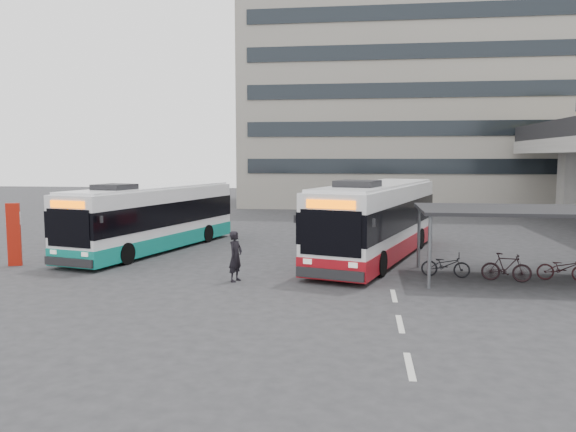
# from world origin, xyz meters

# --- Properties ---
(ground) EXTENTS (120.00, 120.00, 0.00)m
(ground) POSITION_xyz_m (0.00, 0.00, 0.00)
(ground) COLOR #28282B
(ground) RESTS_ON ground
(bike_shelter) EXTENTS (10.00, 4.00, 2.54)m
(bike_shelter) POSITION_xyz_m (8.50, 3.00, 1.52)
(bike_shelter) COLOR #595B60
(bike_shelter) RESTS_ON ground
(office_block) EXTENTS (30.00, 15.00, 25.00)m
(office_block) POSITION_xyz_m (6.00, 36.00, 12.50)
(office_block) COLOR gray
(office_block) RESTS_ON ground
(road_markings) EXTENTS (0.15, 7.60, 0.01)m
(road_markings) POSITION_xyz_m (2.50, -3.00, 0.01)
(road_markings) COLOR beige
(road_markings) RESTS_ON ground
(bus_main) EXTENTS (5.83, 11.89, 3.45)m
(bus_main) POSITION_xyz_m (2.14, 6.70, 1.60)
(bus_main) COLOR white
(bus_main) RESTS_ON ground
(bus_teal) EXTENTS (4.95, 11.08, 3.20)m
(bus_teal) POSITION_xyz_m (-8.15, 7.39, 1.49)
(bus_teal) COLOR white
(bus_teal) RESTS_ON ground
(pedestrian) EXTENTS (0.60, 0.75, 1.77)m
(pedestrian) POSITION_xyz_m (-2.88, 1.40, 0.89)
(pedestrian) COLOR black
(pedestrian) RESTS_ON ground
(sign_totem_mid) EXTENTS (0.53, 0.32, 2.52)m
(sign_totem_mid) POSITION_xyz_m (-12.28, 3.02, 1.30)
(sign_totem_mid) COLOR #A6170A
(sign_totem_mid) RESTS_ON ground
(sign_totem_north) EXTENTS (0.48, 0.28, 2.26)m
(sign_totem_north) POSITION_xyz_m (-13.89, 9.12, 1.17)
(sign_totem_north) COLOR #A6170A
(sign_totem_north) RESTS_ON ground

